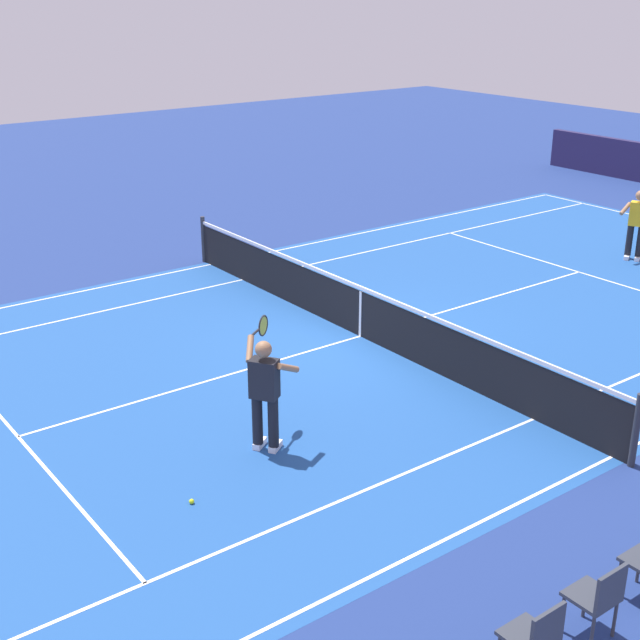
% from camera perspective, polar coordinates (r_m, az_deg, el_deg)
% --- Properties ---
extents(ground_plane, '(60.00, 60.00, 0.00)m').
position_cam_1_polar(ground_plane, '(16.16, 2.67, -1.07)').
color(ground_plane, navy).
extents(court_slab, '(24.20, 11.40, 0.00)m').
position_cam_1_polar(court_slab, '(16.16, 2.67, -1.06)').
color(court_slab, '#1E4C93').
rests_on(court_slab, ground_plane).
extents(court_line_markings, '(23.85, 11.05, 0.01)m').
position_cam_1_polar(court_line_markings, '(16.16, 2.67, -1.06)').
color(court_line_markings, white).
rests_on(court_line_markings, ground_plane).
extents(tennis_net, '(0.10, 11.70, 1.08)m').
position_cam_1_polar(tennis_net, '(15.98, 2.70, 0.56)').
color(tennis_net, '#2D2D33').
rests_on(tennis_net, ground_plane).
extents(tennis_player_near, '(0.81, 1.04, 1.70)m').
position_cam_1_polar(tennis_player_near, '(11.98, -3.64, -4.53)').
color(tennis_player_near, black).
rests_on(tennis_player_near, ground_plane).
extents(tennis_player_far, '(0.88, 0.98, 1.70)m').
position_cam_1_polar(tennis_player_far, '(21.72, 20.09, 6.09)').
color(tennis_player_far, black).
rests_on(tennis_player_far, ground_plane).
extents(tennis_ball, '(0.07, 0.07, 0.07)m').
position_cam_1_polar(tennis_ball, '(11.29, -8.41, -11.68)').
color(tennis_ball, '#CCE01E').
rests_on(tennis_ball, ground_plane).
extents(spectator_chair_3, '(0.44, 0.44, 0.88)m').
position_cam_1_polar(spectator_chair_3, '(9.35, 17.81, -16.83)').
color(spectator_chair_3, '#38383D').
rests_on(spectator_chair_3, ground_plane).
extents(spectator_chair_4, '(0.44, 0.44, 0.88)m').
position_cam_1_polar(spectator_chair_4, '(8.74, 13.96, -19.44)').
color(spectator_chair_4, '#38383D').
rests_on(spectator_chair_4, ground_plane).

